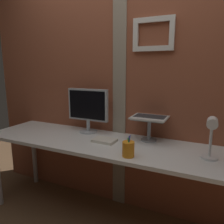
{
  "coord_description": "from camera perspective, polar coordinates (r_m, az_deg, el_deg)",
  "views": [
    {
      "loc": [
        0.72,
        -1.49,
        1.41
      ],
      "look_at": [
        -0.08,
        0.23,
        1.02
      ],
      "focal_mm": 34.82,
      "sensor_mm": 36.0,
      "label": 1
    }
  ],
  "objects": [
    {
      "name": "paper_clutter_stack",
      "position": [
        1.92,
        -2.01,
        -7.44
      ],
      "size": [
        0.2,
        0.14,
        0.02
      ],
      "primitive_type": "cube",
      "rotation": [
        0.0,
        0.0,
        -0.02
      ],
      "color": "silver",
      "rests_on": "desk"
    },
    {
      "name": "desk_lamp",
      "position": [
        1.62,
        24.61,
        -5.33
      ],
      "size": [
        0.12,
        0.2,
        0.32
      ],
      "color": "white",
      "rests_on": "desk"
    },
    {
      "name": "laptop_stand",
      "position": [
        1.94,
        9.74,
        -3.51
      ],
      "size": [
        0.28,
        0.22,
        0.21
      ],
      "color": "gray",
      "rests_on": "desk"
    },
    {
      "name": "brick_wall_back",
      "position": [
        2.12,
        5.23,
        6.26
      ],
      "size": [
        3.37,
        0.15,
        2.43
      ],
      "color": "brown",
      "rests_on": "ground_plane"
    },
    {
      "name": "monitor",
      "position": [
        2.15,
        -6.37,
        1.3
      ],
      "size": [
        0.43,
        0.18,
        0.44
      ],
      "color": "#ADB2B7",
      "rests_on": "desk"
    },
    {
      "name": "desk",
      "position": [
        1.94,
        -1.28,
        -9.86
      ],
      "size": [
        2.38,
        0.63,
        0.77
      ],
      "color": "white",
      "rests_on": "ground_plane"
    },
    {
      "name": "pen_cup",
      "position": [
        1.61,
        4.31,
        -9.67
      ],
      "size": [
        0.09,
        0.09,
        0.16
      ],
      "color": "orange",
      "rests_on": "desk"
    },
    {
      "name": "laptop",
      "position": [
        1.98,
        10.45,
        0.53
      ],
      "size": [
        0.31,
        0.32,
        0.23
      ],
      "color": "silver",
      "rests_on": "laptop_stand"
    }
  ]
}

